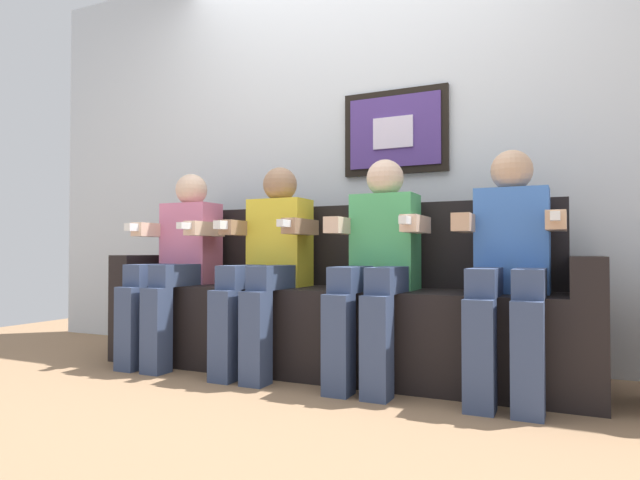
{
  "coord_description": "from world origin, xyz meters",
  "views": [
    {
      "loc": [
        1.16,
        -2.36,
        0.64
      ],
      "look_at": [
        0.0,
        0.15,
        0.7
      ],
      "focal_mm": 30.45,
      "sensor_mm": 36.0,
      "label": 1
    }
  ],
  "objects_px": {
    "person_rightmost": "(510,259)",
    "person_right_center": "(378,259)",
    "person_left_center": "(269,258)",
    "couch": "(334,313)",
    "person_leftmost": "(178,258)"
  },
  "relations": [
    {
      "from": "person_leftmost",
      "to": "person_rightmost",
      "type": "height_order",
      "value": "same"
    },
    {
      "from": "person_rightmost",
      "to": "person_right_center",
      "type": "bearing_deg",
      "value": 180.0
    },
    {
      "from": "couch",
      "to": "person_left_center",
      "type": "bearing_deg",
      "value": -151.06
    },
    {
      "from": "person_leftmost",
      "to": "person_right_center",
      "type": "height_order",
      "value": "same"
    },
    {
      "from": "couch",
      "to": "person_left_center",
      "type": "relative_size",
      "value": 2.34
    },
    {
      "from": "couch",
      "to": "person_leftmost",
      "type": "xyz_separation_m",
      "value": [
        -0.92,
        -0.17,
        0.29
      ]
    },
    {
      "from": "couch",
      "to": "person_rightmost",
      "type": "height_order",
      "value": "person_rightmost"
    },
    {
      "from": "person_left_center",
      "to": "person_right_center",
      "type": "xyz_separation_m",
      "value": [
        0.61,
        0.0,
        -0.0
      ]
    },
    {
      "from": "couch",
      "to": "person_leftmost",
      "type": "bearing_deg",
      "value": -169.56
    },
    {
      "from": "person_right_center",
      "to": "person_rightmost",
      "type": "height_order",
      "value": "same"
    },
    {
      "from": "couch",
      "to": "person_right_center",
      "type": "xyz_separation_m",
      "value": [
        0.31,
        -0.17,
        0.29
      ]
    },
    {
      "from": "person_leftmost",
      "to": "person_rightmost",
      "type": "distance_m",
      "value": 1.84
    },
    {
      "from": "person_rightmost",
      "to": "person_left_center",
      "type": "bearing_deg",
      "value": -179.98
    },
    {
      "from": "person_left_center",
      "to": "couch",
      "type": "bearing_deg",
      "value": 28.94
    },
    {
      "from": "person_left_center",
      "to": "person_right_center",
      "type": "bearing_deg",
      "value": 0.04
    }
  ]
}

